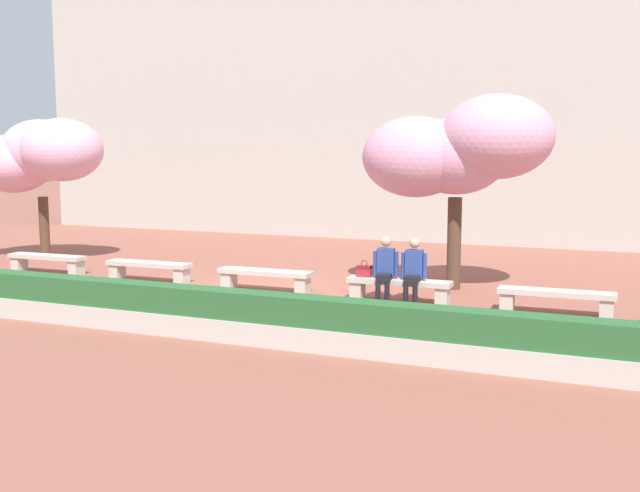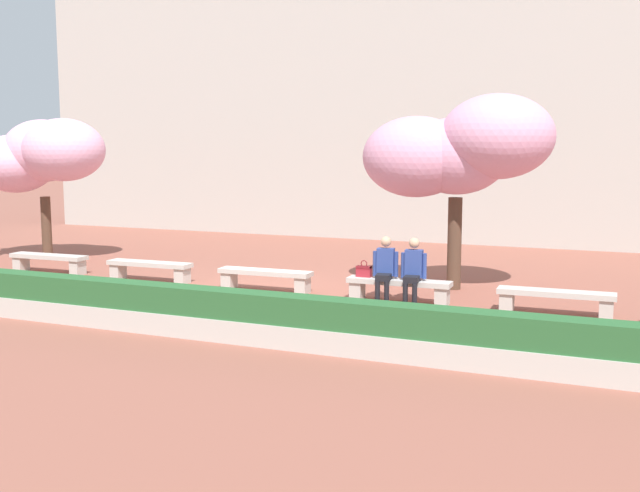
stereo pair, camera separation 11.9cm
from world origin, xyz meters
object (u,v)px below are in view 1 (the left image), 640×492
at_px(stone_bench_west_end, 47,260).
at_px(cherry_tree_main, 458,149).
at_px(stone_bench_center, 265,276).
at_px(cherry_tree_secondary, 39,155).
at_px(handbag, 364,270).
at_px(stone_bench_east_end, 556,298).
at_px(person_seated_right, 413,268).
at_px(stone_bench_near_west, 149,268).
at_px(person_seated_left, 385,266).
at_px(stone_bench_near_east, 399,286).

xyz_separation_m(stone_bench_west_end, cherry_tree_main, (9.66, 1.73, 2.69)).
bearing_deg(stone_bench_center, cherry_tree_secondary, 167.60).
height_order(handbag, cherry_tree_secondary, cherry_tree_secondary).
bearing_deg(stone_bench_east_end, stone_bench_west_end, 180.00).
bearing_deg(person_seated_right, cherry_tree_secondary, 170.98).
distance_m(person_seated_right, handbag, 1.05).
height_order(stone_bench_near_west, person_seated_left, person_seated_left).
bearing_deg(handbag, stone_bench_west_end, -179.96).
relative_size(stone_bench_center, stone_bench_east_end, 1.00).
bearing_deg(stone_bench_near_east, stone_bench_east_end, 0.00).
xyz_separation_m(stone_bench_near_east, cherry_tree_main, (0.73, 1.73, 2.69)).
xyz_separation_m(stone_bench_near_west, cherry_tree_secondary, (-4.67, 1.68, 2.53)).
distance_m(stone_bench_near_east, handbag, 0.79).
relative_size(stone_bench_near_west, person_seated_right, 1.62).
bearing_deg(cherry_tree_secondary, person_seated_right, -9.02).
height_order(stone_bench_center, person_seated_right, person_seated_right).
height_order(stone_bench_near_west, stone_bench_east_end, same).
xyz_separation_m(stone_bench_near_west, stone_bench_east_end, (8.93, 0.00, 0.00)).
bearing_deg(cherry_tree_secondary, cherry_tree_main, 0.25).
xyz_separation_m(stone_bench_east_end, cherry_tree_secondary, (-13.60, 1.68, 2.53)).
xyz_separation_m(person_seated_right, cherry_tree_secondary, (-10.92, 1.73, 2.15)).
bearing_deg(handbag, cherry_tree_main, 49.52).
relative_size(stone_bench_center, stone_bench_near_east, 1.00).
height_order(stone_bench_west_end, stone_bench_east_end, same).
xyz_separation_m(stone_bench_west_end, stone_bench_near_east, (8.93, 0.00, 0.00)).
bearing_deg(person_seated_left, stone_bench_west_end, 179.65).
distance_m(stone_bench_near_west, stone_bench_near_east, 5.95).
xyz_separation_m(stone_bench_near_west, handbag, (5.21, 0.01, 0.27)).
distance_m(stone_bench_near_east, cherry_tree_main, 3.28).
height_order(stone_bench_west_end, cherry_tree_secondary, cherry_tree_secondary).
height_order(stone_bench_near_west, stone_bench_near_east, same).
relative_size(stone_bench_near_east, stone_bench_east_end, 1.00).
distance_m(stone_bench_west_end, stone_bench_east_end, 11.91).
height_order(handbag, cherry_tree_main, cherry_tree_main).
height_order(cherry_tree_main, cherry_tree_secondary, cherry_tree_main).
bearing_deg(stone_bench_near_east, person_seated_left, -169.29).
bearing_deg(handbag, cherry_tree_secondary, 170.38).
relative_size(stone_bench_east_end, person_seated_right, 1.62).
relative_size(handbag, cherry_tree_main, 0.08).
bearing_deg(stone_bench_east_end, cherry_tree_secondary, 172.96).
bearing_deg(stone_bench_near_east, cherry_tree_secondary, 171.01).
relative_size(person_seated_left, cherry_tree_main, 0.31).
bearing_deg(stone_bench_east_end, stone_bench_near_east, 180.00).
relative_size(stone_bench_near_west, stone_bench_near_east, 1.00).
relative_size(person_seated_right, handbag, 3.81).
height_order(stone_bench_near_west, cherry_tree_main, cherry_tree_main).
bearing_deg(stone_bench_center, stone_bench_west_end, 180.00).
distance_m(person_seated_left, cherry_tree_secondary, 10.71).
xyz_separation_m(stone_bench_near_west, person_seated_right, (6.25, -0.05, 0.39)).
xyz_separation_m(stone_bench_east_end, person_seated_right, (-2.68, -0.05, 0.39)).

